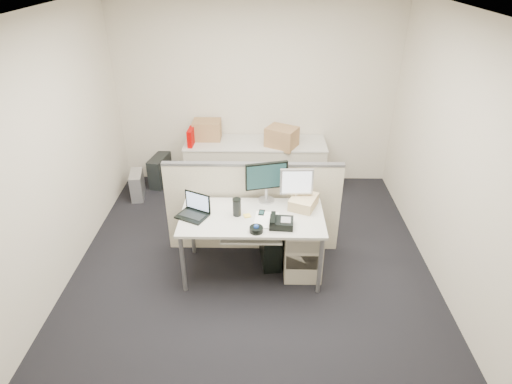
{
  "coord_description": "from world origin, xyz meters",
  "views": [
    {
      "loc": [
        0.11,
        -3.74,
        3.16
      ],
      "look_at": [
        0.04,
        0.15,
        0.93
      ],
      "focal_mm": 30.0,
      "sensor_mm": 36.0,
      "label": 1
    }
  ],
  "objects_px": {
    "desk": "(252,221)",
    "laptop": "(192,207)",
    "monitor_main": "(266,182)",
    "desk_phone": "(281,223)"
  },
  "relations": [
    {
      "from": "monitor_main",
      "to": "desk",
      "type": "bearing_deg",
      "value": -129.12
    },
    {
      "from": "laptop",
      "to": "desk_phone",
      "type": "bearing_deg",
      "value": 16.5
    },
    {
      "from": "desk",
      "to": "desk_phone",
      "type": "height_order",
      "value": "desk_phone"
    },
    {
      "from": "laptop",
      "to": "monitor_main",
      "type": "bearing_deg",
      "value": 50.19
    },
    {
      "from": "desk",
      "to": "monitor_main",
      "type": "xyz_separation_m",
      "value": [
        0.15,
        0.32,
        0.3
      ]
    },
    {
      "from": "desk",
      "to": "monitor_main",
      "type": "relative_size",
      "value": 3.24
    },
    {
      "from": "monitor_main",
      "to": "desk_phone",
      "type": "height_order",
      "value": "monitor_main"
    },
    {
      "from": "desk",
      "to": "laptop",
      "type": "height_order",
      "value": "laptop"
    },
    {
      "from": "monitor_main",
      "to": "laptop",
      "type": "relative_size",
      "value": 1.52
    },
    {
      "from": "monitor_main",
      "to": "laptop",
      "type": "xyz_separation_m",
      "value": [
        -0.77,
        -0.34,
        -0.12
      ]
    }
  ]
}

